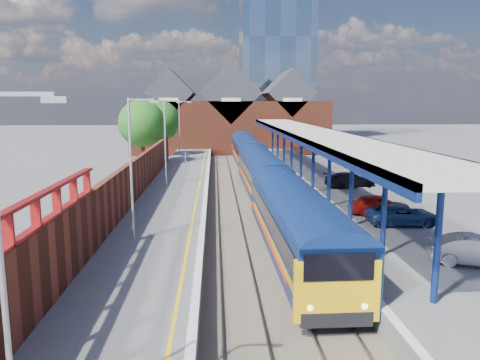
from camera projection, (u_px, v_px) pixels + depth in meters
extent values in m
plane|color=#5B5B5E|center=(239.00, 180.00, 47.41)|extent=(240.00, 240.00, 0.00)
cube|color=#473D33|center=(245.00, 200.00, 37.55)|extent=(6.00, 76.00, 0.06)
cube|color=slate|center=(218.00, 199.00, 37.42)|extent=(0.07, 76.00, 0.14)
cube|color=slate|center=(236.00, 199.00, 37.50)|extent=(0.07, 76.00, 0.14)
cube|color=slate|center=(255.00, 199.00, 37.58)|extent=(0.07, 76.00, 0.14)
cube|color=slate|center=(273.00, 199.00, 37.66)|extent=(0.07, 76.00, 0.14)
cube|color=#565659|center=(177.00, 195.00, 37.18)|extent=(5.00, 76.00, 1.00)
cube|color=#565659|center=(319.00, 193.00, 37.80)|extent=(6.00, 76.00, 1.00)
cube|color=silver|center=(206.00, 188.00, 37.22)|extent=(0.30, 76.00, 0.05)
cube|color=silver|center=(285.00, 187.00, 37.56)|extent=(0.30, 76.00, 0.05)
cube|color=yellow|center=(199.00, 189.00, 37.19)|extent=(0.14, 76.00, 0.01)
cube|color=navy|center=(295.00, 223.00, 22.98)|extent=(3.02, 16.04, 2.50)
cube|color=navy|center=(296.00, 198.00, 22.78)|extent=(3.02, 16.04, 0.60)
cube|color=navy|center=(262.00, 173.00, 39.34)|extent=(3.02, 16.04, 2.50)
cube|color=navy|center=(262.00, 158.00, 39.13)|extent=(3.02, 16.04, 0.60)
cube|color=navy|center=(248.00, 152.00, 55.69)|extent=(3.02, 16.04, 2.50)
cube|color=navy|center=(248.00, 142.00, 55.49)|extent=(3.02, 16.04, 0.60)
cube|color=navy|center=(240.00, 141.00, 72.04)|extent=(3.02, 16.04, 2.50)
cube|color=navy|center=(240.00, 133.00, 71.84)|extent=(3.02, 16.04, 0.60)
cube|color=black|center=(240.00, 157.00, 47.37)|extent=(0.04, 60.54, 0.70)
cube|color=orange|center=(240.00, 165.00, 47.50)|extent=(0.03, 55.27, 0.30)
cube|color=red|center=(239.00, 167.00, 47.54)|extent=(0.03, 55.27, 0.30)
cube|color=#F2B20C|center=(337.00, 291.00, 15.21)|extent=(2.82, 0.34, 2.10)
cube|color=black|center=(339.00, 267.00, 14.98)|extent=(2.30, 0.19, 0.90)
cube|color=black|center=(320.00, 301.00, 17.73)|extent=(2.00, 2.40, 0.60)
cube|color=black|center=(238.00, 148.00, 77.82)|extent=(2.00, 2.40, 0.60)
cylinder|color=#0E1E53|center=(438.00, 243.00, 15.64)|extent=(0.24, 0.24, 4.20)
cylinder|color=#0E1E53|center=(384.00, 210.00, 20.57)|extent=(0.24, 0.24, 4.20)
cylinder|color=#0E1E53|center=(351.00, 189.00, 25.50)|extent=(0.24, 0.24, 4.20)
cylinder|color=#0E1E53|center=(329.00, 175.00, 30.42)|extent=(0.24, 0.24, 4.20)
cylinder|color=#0E1E53|center=(313.00, 165.00, 35.35)|extent=(0.24, 0.24, 4.20)
cylinder|color=#0E1E53|center=(301.00, 157.00, 40.27)|extent=(0.24, 0.24, 4.20)
cylinder|color=#0E1E53|center=(292.00, 151.00, 45.20)|extent=(0.24, 0.24, 4.20)
cylinder|color=#0E1E53|center=(284.00, 147.00, 50.12)|extent=(0.24, 0.24, 4.20)
cylinder|color=#0E1E53|center=(278.00, 143.00, 55.05)|extent=(0.24, 0.24, 4.20)
cylinder|color=#0E1E53|center=(273.00, 139.00, 59.98)|extent=(0.24, 0.24, 4.20)
cube|color=beige|center=(310.00, 132.00, 38.95)|extent=(4.50, 52.00, 0.25)
cube|color=#0E1E53|center=(284.00, 134.00, 38.86)|extent=(0.20, 52.00, 0.55)
cube|color=#0E1E53|center=(335.00, 134.00, 39.09)|extent=(0.20, 52.00, 0.55)
cylinder|color=#A5A8AA|center=(2.00, 275.00, 8.89)|extent=(0.12, 0.12, 7.00)
cube|color=#A5A8AA|center=(21.00, 94.00, 8.37)|extent=(1.20, 0.08, 0.08)
cube|color=#A5A8AA|center=(55.00, 100.00, 8.42)|extent=(0.45, 0.18, 0.12)
cylinder|color=#A5A8AA|center=(131.00, 170.00, 22.68)|extent=(0.12, 0.12, 7.00)
cube|color=#A5A8AA|center=(141.00, 99.00, 22.16)|extent=(1.20, 0.08, 0.08)
cube|color=#A5A8AA|center=(154.00, 102.00, 22.21)|extent=(0.45, 0.18, 0.12)
cylinder|color=#A5A8AA|center=(165.00, 143.00, 38.45)|extent=(0.12, 0.12, 7.00)
cube|color=#A5A8AA|center=(172.00, 101.00, 37.92)|extent=(1.20, 0.08, 0.08)
cube|color=#A5A8AA|center=(179.00, 102.00, 37.97)|extent=(0.45, 0.18, 0.12)
cylinder|color=#A5A8AA|center=(180.00, 131.00, 54.21)|extent=(0.12, 0.12, 7.00)
cube|color=#A5A8AA|center=(184.00, 101.00, 53.69)|extent=(1.20, 0.08, 0.08)
cube|color=#A5A8AA|center=(189.00, 102.00, 53.73)|extent=(0.45, 0.18, 0.12)
cylinder|color=#A5A8AA|center=(186.00, 166.00, 40.86)|extent=(0.08, 0.08, 2.50)
cube|color=#0C194C|center=(185.00, 154.00, 40.69)|extent=(0.55, 0.06, 0.35)
cube|color=maroon|center=(129.00, 185.00, 30.82)|extent=(0.35, 50.00, 2.80)
cube|color=maroon|center=(22.00, 205.00, 13.68)|extent=(0.30, 15.00, 0.12)
cube|color=maroon|center=(24.00, 236.00, 13.84)|extent=(0.30, 15.00, 0.12)
cube|color=maroon|center=(8.00, 230.00, 12.78)|extent=(0.30, 0.12, 1.00)
cube|color=maroon|center=(36.00, 213.00, 14.75)|extent=(0.30, 0.12, 1.00)
cube|color=maroon|center=(57.00, 200.00, 16.72)|extent=(0.30, 0.12, 1.00)
cube|color=maroon|center=(73.00, 190.00, 18.69)|extent=(0.30, 0.12, 1.00)
cube|color=maroon|center=(87.00, 182.00, 20.66)|extent=(0.30, 0.12, 1.00)
cube|color=maroon|center=(230.00, 127.00, 74.34)|extent=(30.00, 12.00, 8.00)
cube|color=#232328|center=(172.00, 93.00, 73.01)|extent=(7.13, 12.00, 7.13)
cube|color=#232328|center=(230.00, 93.00, 73.49)|extent=(9.16, 12.00, 9.16)
cube|color=#232328|center=(287.00, 94.00, 73.97)|extent=(7.13, 12.00, 7.13)
cube|color=beige|center=(169.00, 100.00, 67.21)|extent=(2.80, 0.15, 0.50)
cube|color=beige|center=(231.00, 100.00, 67.69)|extent=(2.80, 0.15, 0.50)
cube|color=beige|center=(293.00, 100.00, 68.17)|extent=(2.80, 0.15, 0.50)
cube|color=#4A637F|center=(276.00, 41.00, 93.94)|extent=(14.00, 14.00, 40.00)
cylinder|color=#382314|center=(143.00, 155.00, 52.43)|extent=(0.44, 0.44, 4.00)
sphere|color=#185416|center=(142.00, 123.00, 51.86)|extent=(5.20, 5.20, 5.20)
sphere|color=#185416|center=(149.00, 130.00, 51.53)|extent=(3.20, 3.20, 3.20)
cylinder|color=#382314|center=(160.00, 148.00, 60.37)|extent=(0.44, 0.44, 4.00)
sphere|color=#185416|center=(159.00, 121.00, 59.80)|extent=(5.20, 5.20, 5.20)
sphere|color=#185416|center=(165.00, 126.00, 59.46)|extent=(3.20, 3.20, 3.20)
imported|color=#AF150E|center=(379.00, 205.00, 28.47)|extent=(3.76, 1.80, 1.24)
imported|color=#9C9BA0|center=(477.00, 251.00, 19.54)|extent=(4.02, 2.45, 1.25)
imported|color=black|center=(350.00, 180.00, 37.76)|extent=(4.40, 2.45, 1.21)
imported|color=navy|center=(403.00, 215.00, 26.07)|extent=(4.15, 2.09, 1.13)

